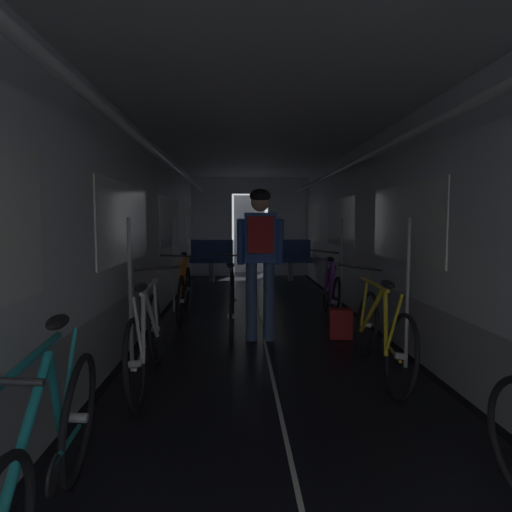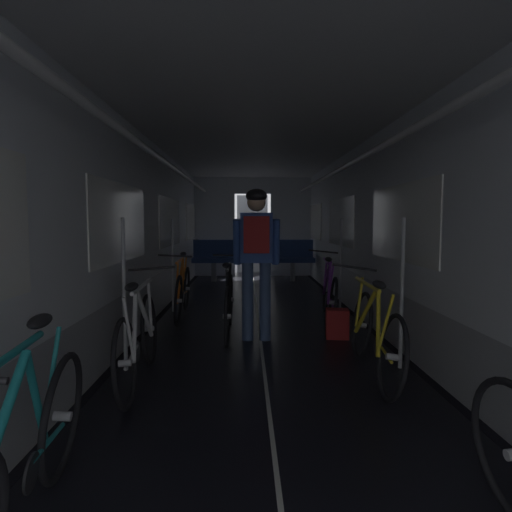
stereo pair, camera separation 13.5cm
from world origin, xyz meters
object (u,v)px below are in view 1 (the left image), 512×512
(bench_seat_far_right, at_px, (290,256))
(bicycle_teal, at_px, (46,461))
(person_cyclist_aisle, at_px, (260,247))
(backpack_on_floor, at_px, (340,323))
(bicycle_black_in_aisle, at_px, (232,303))
(bench_seat_far_left, at_px, (212,256))
(bicycle_orange, at_px, (184,291))
(bicycle_yellow, at_px, (381,333))
(bicycle_white, at_px, (146,339))
(bicycle_purple, at_px, (331,292))

(bench_seat_far_right, relative_size, bicycle_teal, 0.58)
(person_cyclist_aisle, height_order, backpack_on_floor, person_cyclist_aisle)
(bicycle_black_in_aisle, bearing_deg, backpack_on_floor, -8.19)
(person_cyclist_aisle, distance_m, backpack_on_floor, 1.31)
(bench_seat_far_left, xyz_separation_m, bicycle_orange, (-0.16, -3.77, -0.18))
(bicycle_yellow, bearing_deg, bench_seat_far_left, 106.78)
(bicycle_white, distance_m, backpack_on_floor, 2.41)
(bicycle_white, bearing_deg, bicycle_black_in_aisle, 65.86)
(bicycle_white, bearing_deg, person_cyclist_aisle, 51.55)
(bicycle_purple, bearing_deg, bench_seat_far_right, 91.28)
(bicycle_yellow, xyz_separation_m, bicycle_white, (-2.03, -0.11, 0.00))
(bench_seat_far_right, height_order, bicycle_white, bench_seat_far_right)
(bicycle_purple, distance_m, bicycle_black_in_aisle, 1.56)
(bench_seat_far_left, relative_size, bicycle_orange, 0.58)
(bicycle_teal, relative_size, backpack_on_floor, 4.97)
(bicycle_yellow, height_order, bicycle_teal, bicycle_yellow)
(bench_seat_far_right, height_order, bicycle_black_in_aisle, bench_seat_far_right)
(backpack_on_floor, bearing_deg, bicycle_black_in_aisle, 171.81)
(bicycle_yellow, relative_size, person_cyclist_aisle, 0.98)
(bench_seat_far_left, height_order, bicycle_white, bench_seat_far_left)
(bench_seat_far_left, relative_size, backpack_on_floor, 2.89)
(person_cyclist_aisle, bearing_deg, bicycle_white, -128.45)
(bench_seat_far_right, relative_size, bicycle_purple, 0.58)
(bicycle_purple, relative_size, bicycle_black_in_aisle, 1.00)
(bicycle_white, bearing_deg, bicycle_yellow, 3.14)
(bicycle_orange, height_order, person_cyclist_aisle, person_cyclist_aisle)
(person_cyclist_aisle, bearing_deg, backpack_on_floor, 4.96)
(bicycle_yellow, distance_m, bicycle_orange, 3.15)
(bicycle_orange, height_order, backpack_on_floor, bicycle_orange)
(bench_seat_far_right, relative_size, person_cyclist_aisle, 0.57)
(bicycle_yellow, xyz_separation_m, backpack_on_floor, (-0.06, 1.26, -0.21))
(bench_seat_far_left, bearing_deg, bicycle_white, -91.51)
(bicycle_orange, bearing_deg, bench_seat_far_right, 62.48)
(bicycle_black_in_aisle, relative_size, backpack_on_floor, 4.97)
(bench_seat_far_left, bearing_deg, person_cyclist_aisle, -80.30)
(bicycle_white, distance_m, person_cyclist_aisle, 1.78)
(bench_seat_far_left, height_order, person_cyclist_aisle, person_cyclist_aisle)
(bicycle_orange, bearing_deg, backpack_on_floor, -30.32)
(backpack_on_floor, bearing_deg, bicycle_white, -145.20)
(bicycle_teal, bearing_deg, bench_seat_far_left, 88.70)
(bicycle_orange, distance_m, bicycle_white, 2.52)
(bench_seat_far_right, distance_m, bicycle_orange, 4.26)
(bicycle_purple, bearing_deg, bicycle_white, -131.57)
(bicycle_white, distance_m, bicycle_black_in_aisle, 1.70)
(bicycle_yellow, bearing_deg, bicycle_teal, -136.13)
(bicycle_white, xyz_separation_m, bicycle_black_in_aisle, (0.70, 1.55, 0.00))
(bicycle_orange, relative_size, bicycle_black_in_aisle, 1.00)
(bicycle_yellow, distance_m, bicycle_teal, 2.84)
(bench_seat_far_left, xyz_separation_m, bicycle_white, (-0.17, -6.29, -0.18))
(bicycle_orange, xyz_separation_m, bicycle_black_in_aisle, (0.69, -0.97, 0.00))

